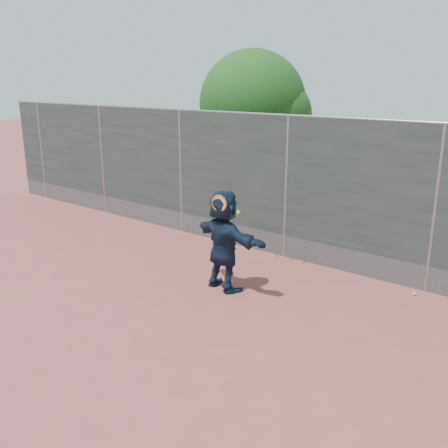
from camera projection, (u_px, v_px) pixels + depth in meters
The scene contains 7 objects.
ground at pixel (171, 313), 8.20m from camera, with size 80.00×80.00×0.00m, color #9E4C42.
player at pixel (224, 240), 8.92m from camera, with size 1.71×0.54×1.84m, color #142338.
ball_ground at pixel (414, 294), 8.86m from camera, with size 0.07×0.07×0.07m, color yellow.
fence at pixel (286, 185), 10.39m from camera, with size 20.00×0.06×3.03m.
swing_action at pixel (221, 205), 8.53m from camera, with size 0.58×0.13×0.51m.
tree_left at pixel (258, 107), 14.00m from camera, with size 3.15×3.00×4.53m.
weed_clump at pixel (293, 255), 10.53m from camera, with size 0.68×0.07×0.30m.
Camera 1 is at (5.30, -5.32, 3.71)m, focal length 40.00 mm.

